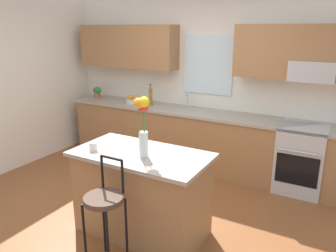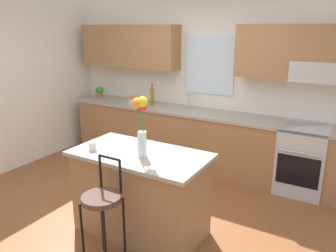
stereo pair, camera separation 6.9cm
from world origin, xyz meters
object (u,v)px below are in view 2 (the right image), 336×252
at_px(bar_stool_near, 102,203).
at_px(mug_ceramic, 92,146).
at_px(flower_vase, 141,121).
at_px(oven_range, 302,159).
at_px(fruit_bowl_oranges, 135,100).
at_px(potted_plant_small, 99,91).
at_px(bottle_olive_oil, 152,97).
at_px(kitchen_island, 141,193).

xyz_separation_m(bar_stool_near, mug_ceramic, (-0.47, 0.41, 0.33)).
bearing_deg(flower_vase, oven_range, 57.42).
distance_m(fruit_bowl_oranges, potted_plant_small, 0.79).
bearing_deg(bar_stool_near, fruit_bowl_oranges, 119.90).
relative_size(fruit_bowl_oranges, potted_plant_small, 1.14).
height_order(mug_ceramic, potted_plant_small, potted_plant_small).
distance_m(fruit_bowl_oranges, bottle_olive_oil, 0.37).
relative_size(mug_ceramic, fruit_bowl_oranges, 0.37).
bearing_deg(oven_range, fruit_bowl_oranges, 179.49).
distance_m(flower_vase, potted_plant_small, 3.04).
bearing_deg(kitchen_island, oven_range, 54.73).
xyz_separation_m(mug_ceramic, fruit_bowl_oranges, (-0.96, 2.08, -0.00)).
xyz_separation_m(oven_range, flower_vase, (-1.24, -1.95, 0.83)).
xyz_separation_m(kitchen_island, bar_stool_near, (-0.00, -0.60, 0.17)).
xyz_separation_m(bar_stool_near, potted_plant_small, (-2.22, 2.49, 0.41)).
relative_size(kitchen_island, fruit_bowl_oranges, 5.91).
bearing_deg(mug_ceramic, potted_plant_small, 130.10).
bearing_deg(mug_ceramic, bar_stool_near, -41.13).
bearing_deg(bar_stool_near, potted_plant_small, 131.73).
bearing_deg(fruit_bowl_oranges, potted_plant_small, -179.86).
distance_m(kitchen_island, potted_plant_small, 2.98).
height_order(kitchen_island, fruit_bowl_oranges, fruit_bowl_oranges).
xyz_separation_m(oven_range, fruit_bowl_oranges, (-2.76, 0.02, 0.50)).
relative_size(bar_stool_near, potted_plant_small, 4.95).
bearing_deg(flower_vase, bar_stool_near, -98.72).
xyz_separation_m(kitchen_island, potted_plant_small, (-2.22, 1.89, 0.58)).
xyz_separation_m(fruit_bowl_oranges, potted_plant_small, (-0.79, -0.00, 0.08)).
distance_m(mug_ceramic, bottle_olive_oil, 2.17).
bearing_deg(oven_range, flower_vase, -122.58).
xyz_separation_m(oven_range, bar_stool_near, (-1.32, -2.47, 0.18)).
xyz_separation_m(oven_range, bottle_olive_oil, (-2.40, 0.02, 0.61)).
height_order(oven_range, fruit_bowl_oranges, fruit_bowl_oranges).
bearing_deg(oven_range, bar_stool_near, -118.20).
height_order(oven_range, kitchen_island, same).
relative_size(flower_vase, potted_plant_small, 2.91).
bearing_deg(bottle_olive_oil, potted_plant_small, -179.90).
bearing_deg(bar_stool_near, bottle_olive_oil, 113.39).
height_order(flower_vase, bottle_olive_oil, flower_vase).
distance_m(kitchen_island, fruit_bowl_oranges, 2.43).
bearing_deg(bottle_olive_oil, kitchen_island, -60.37).
bearing_deg(flower_vase, potted_plant_small, 139.47).
relative_size(bottle_olive_oil, potted_plant_small, 1.68).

